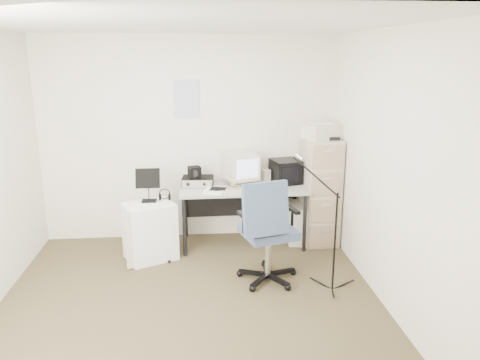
{
  "coord_description": "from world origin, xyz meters",
  "views": [
    {
      "loc": [
        0.1,
        -3.91,
        2.28
      ],
      "look_at": [
        0.55,
        0.95,
        0.95
      ],
      "focal_mm": 35.0,
      "sensor_mm": 36.0,
      "label": 1
    }
  ],
  "objects": [
    {
      "name": "printer",
      "position": [
        1.58,
        1.44,
        1.39
      ],
      "size": [
        0.52,
        0.45,
        0.17
      ],
      "primitive_type": "cube",
      "rotation": [
        0.0,
        0.0,
        0.39
      ],
      "color": "beige",
      "rests_on": "filing_cabinet"
    },
    {
      "name": "filing_cabinet",
      "position": [
        1.58,
        1.48,
        0.65
      ],
      "size": [
        0.4,
        0.6,
        1.3
      ],
      "primitive_type": "cube",
      "color": "#B8A997",
      "rests_on": "floor"
    },
    {
      "name": "wall_calendar",
      "position": [
        -0.02,
        1.79,
        1.75
      ],
      "size": [
        0.3,
        0.02,
        0.44
      ],
      "primitive_type": "cube",
      "color": "white",
      "rests_on": "wall_back"
    },
    {
      "name": "music_stand",
      "position": [
        -0.46,
        1.21,
        0.85
      ],
      "size": [
        0.29,
        0.19,
        0.39
      ],
      "primitive_type": "cube",
      "rotation": [
        0.0,
        0.0,
        -0.19
      ],
      "color": "black",
      "rests_on": "side_cart"
    },
    {
      "name": "papers",
      "position": [
        0.29,
        1.3,
        0.74
      ],
      "size": [
        0.3,
        0.35,
        0.02
      ],
      "primitive_type": "cube",
      "rotation": [
        0.0,
        0.0,
        -0.26
      ],
      "color": "white",
      "rests_on": "desk"
    },
    {
      "name": "ceiling",
      "position": [
        0.0,
        0.0,
        2.5
      ],
      "size": [
        3.6,
        3.6,
        0.01
      ],
      "primitive_type": "cube",
      "color": "white",
      "rests_on": "ground"
    },
    {
      "name": "wall_front",
      "position": [
        0.0,
        -1.8,
        1.25
      ],
      "size": [
        3.6,
        0.02,
        2.5
      ],
      "primitive_type": "cube",
      "color": "silver",
      "rests_on": "ground"
    },
    {
      "name": "side_cart",
      "position": [
        -0.46,
        1.12,
        0.33
      ],
      "size": [
        0.65,
        0.6,
        0.65
      ],
      "primitive_type": "cube",
      "rotation": [
        0.0,
        0.0,
        0.43
      ],
      "color": "white",
      "rests_on": "floor"
    },
    {
      "name": "mic_stand",
      "position": [
        1.41,
        0.21,
        0.66
      ],
      "size": [
        0.03,
        0.03,
        1.31
      ],
      "primitive_type": "cylinder",
      "rotation": [
        0.0,
        0.0,
        2.32
      ],
      "color": "black",
      "rests_on": "floor"
    },
    {
      "name": "radio_receiver",
      "position": [
        0.09,
        1.55,
        0.78
      ],
      "size": [
        0.39,
        0.29,
        0.11
      ],
      "primitive_type": "cube",
      "rotation": [
        0.0,
        0.0,
        -0.07
      ],
      "color": "black",
      "rests_on": "desk"
    },
    {
      "name": "floor",
      "position": [
        0.0,
        0.0,
        -0.01
      ],
      "size": [
        3.6,
        3.6,
        0.01
      ],
      "primitive_type": "cube",
      "color": "#44402B",
      "rests_on": "ground"
    },
    {
      "name": "headphones",
      "position": [
        -0.29,
        1.25,
        0.7
      ],
      "size": [
        0.17,
        0.17,
        0.03
      ],
      "primitive_type": "torus",
      "rotation": [
        0.0,
        0.0,
        0.19
      ],
      "color": "black",
      "rests_on": "side_cart"
    },
    {
      "name": "desk",
      "position": [
        0.63,
        1.45,
        0.36
      ],
      "size": [
        1.5,
        0.7,
        0.73
      ],
      "primitive_type": "cube",
      "color": "#A6A796",
      "rests_on": "floor"
    },
    {
      "name": "pc_tower",
      "position": [
        1.31,
        1.51,
        0.23
      ],
      "size": [
        0.28,
        0.52,
        0.47
      ],
      "primitive_type": "cube",
      "rotation": [
        0.0,
        0.0,
        -0.11
      ],
      "color": "beige",
      "rests_on": "floor"
    },
    {
      "name": "wall_back",
      "position": [
        0.0,
        1.8,
        1.25
      ],
      "size": [
        3.6,
        0.02,
        2.5
      ],
      "primitive_type": "cube",
      "color": "silver",
      "rests_on": "ground"
    },
    {
      "name": "wall_right",
      "position": [
        1.8,
        0.0,
        1.25
      ],
      "size": [
        0.02,
        3.6,
        2.5
      ],
      "primitive_type": "cube",
      "color": "silver",
      "rests_on": "ground"
    },
    {
      "name": "crt_monitor",
      "position": [
        0.61,
        1.55,
        0.93
      ],
      "size": [
        0.45,
        0.47,
        0.39
      ],
      "primitive_type": "cube",
      "rotation": [
        0.0,
        0.0,
        0.33
      ],
      "color": "beige",
      "rests_on": "desk"
    },
    {
      "name": "desk_speaker",
      "position": [
        0.93,
        1.59,
        0.81
      ],
      "size": [
        0.12,
        0.12,
        0.17
      ],
      "primitive_type": "cube",
      "rotation": [
        0.0,
        0.0,
        0.39
      ],
      "color": "beige",
      "rests_on": "desk"
    },
    {
      "name": "crt_tv",
      "position": [
        1.17,
        1.58,
        0.87
      ],
      "size": [
        0.39,
        0.4,
        0.29
      ],
      "primitive_type": "cube",
      "rotation": [
        0.0,
        0.0,
        0.24
      ],
      "color": "black",
      "rests_on": "desk"
    },
    {
      "name": "radio_speaker",
      "position": [
        0.06,
        1.52,
        0.9
      ],
      "size": [
        0.17,
        0.16,
        0.14
      ],
      "primitive_type": "cube",
      "rotation": [
        0.0,
        0.0,
        0.28
      ],
      "color": "black",
      "rests_on": "radio_receiver"
    },
    {
      "name": "mouse",
      "position": [
        0.93,
        1.3,
        0.75
      ],
      "size": [
        0.09,
        0.12,
        0.03
      ],
      "primitive_type": "cube",
      "rotation": [
        0.0,
        0.0,
        -0.2
      ],
      "color": "black",
      "rests_on": "desk"
    },
    {
      "name": "keyboard",
      "position": [
        0.56,
        1.3,
        0.74
      ],
      "size": [
        0.49,
        0.3,
        0.03
      ],
      "primitive_type": "cube",
      "rotation": [
        0.0,
        0.0,
        0.32
      ],
      "color": "beige",
      "rests_on": "desk"
    },
    {
      "name": "office_chair",
      "position": [
        0.79,
        0.46,
        0.56
      ],
      "size": [
        0.79,
        0.79,
        1.11
      ],
      "primitive_type": "cube",
      "rotation": [
        0.0,
        0.0,
        0.28
      ],
      "color": "#3D4F68",
      "rests_on": "floor"
    }
  ]
}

